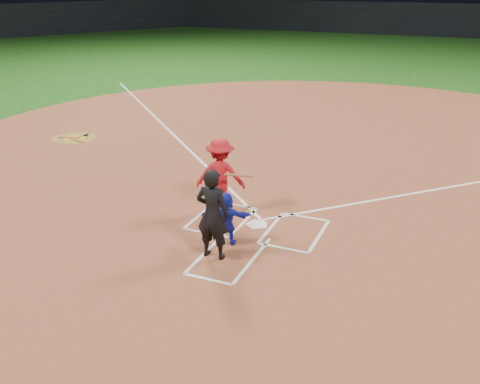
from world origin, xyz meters
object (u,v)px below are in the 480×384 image
at_px(batter_at_plate, 220,176).
at_px(home_plate, 257,224).
at_px(on_deck_circle, 75,138).
at_px(umpire, 213,214).
at_px(catcher, 226,219).

bearing_deg(batter_at_plate, home_plate, -19.64).
bearing_deg(on_deck_circle, batter_at_plate, -26.25).
bearing_deg(home_plate, umpire, 80.57).
xyz_separation_m(home_plate, batter_at_plate, (-1.20, 0.43, 0.98)).
bearing_deg(catcher, umpire, 68.00).
xyz_separation_m(on_deck_circle, batter_at_plate, (8.00, -3.94, 0.99)).
height_order(home_plate, catcher, catcher).
relative_size(catcher, batter_at_plate, 0.64).
bearing_deg(umpire, home_plate, -100.03).
relative_size(on_deck_circle, catcher, 1.34).
height_order(on_deck_circle, batter_at_plate, batter_at_plate).
xyz_separation_m(catcher, umpire, (-0.01, -0.67, 0.40)).
distance_m(home_plate, batter_at_plate, 1.61).
height_order(home_plate, on_deck_circle, home_plate).
bearing_deg(batter_at_plate, umpire, -68.87).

